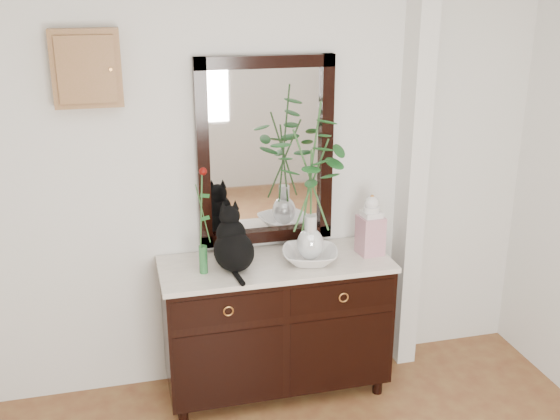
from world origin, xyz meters
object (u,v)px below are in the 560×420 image
object	(u,v)px
cat	(234,239)
lotus_bowl	(310,256)
sideboard	(276,320)
ginger_jar	(371,224)

from	to	relation	value
cat	lotus_bowl	xyz separation A→B (m)	(0.44, -0.02, -0.14)
sideboard	lotus_bowl	distance (m)	0.46
sideboard	lotus_bowl	world-z (taller)	lotus_bowl
lotus_bowl	ginger_jar	bearing A→B (deg)	5.95
lotus_bowl	ginger_jar	size ratio (longest dim) A/B	0.87
lotus_bowl	cat	bearing A→B (deg)	177.90
ginger_jar	cat	bearing A→B (deg)	-178.34
sideboard	cat	distance (m)	0.61
cat	ginger_jar	world-z (taller)	ginger_jar
lotus_bowl	ginger_jar	xyz separation A→B (m)	(0.38, 0.04, 0.14)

